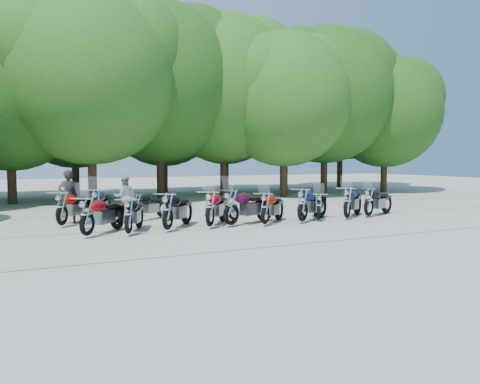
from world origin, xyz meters
name	(u,v)px	position (x,y,z in m)	size (l,w,h in m)	color
ground	(260,228)	(0.00, 0.00, 0.00)	(90.00, 90.00, 0.00)	gray
tree_2	(9,98)	(-7.25, 12.84, 5.31)	(7.31, 7.31, 8.97)	#3A2614
tree_3	(90,78)	(-3.57, 11.24, 6.32)	(8.70, 8.70, 10.67)	#3A2614
tree_4	(159,83)	(0.54, 13.09, 6.64)	(9.13, 9.13, 11.20)	#3A2614
tree_5	(223,89)	(4.61, 13.20, 6.57)	(9.04, 9.04, 11.10)	#3A2614
tree_6	(285,100)	(7.55, 10.82, 5.81)	(8.00, 8.00, 9.82)	#3A2614
tree_7	(325,96)	(11.20, 11.78, 6.39)	(8.79, 8.79, 10.79)	#3A2614
tree_8	(385,112)	(15.83, 11.20, 5.47)	(7.53, 7.53, 9.25)	#3A2614
tree_11	(74,105)	(-3.76, 16.43, 5.49)	(7.56, 7.56, 9.28)	#3A2614
tree_12	(164,106)	(1.80, 16.47, 5.72)	(7.88, 7.88, 9.67)	#3A2614
tree_13	(226,107)	(6.69, 17.47, 6.04)	(8.31, 8.31, 10.20)	#3A2614
tree_14	(283,110)	(10.68, 16.09, 5.83)	(8.02, 8.02, 9.84)	#3A2614
tree_15	(341,100)	(16.61, 17.02, 7.03)	(9.67, 9.67, 11.86)	#3A2614
motorcycle_0	(87,215)	(-5.37, 0.53, 0.67)	(0.72, 2.38, 1.34)	maroon
motorcycle_1	(128,214)	(-4.22, 0.37, 0.64)	(0.69, 2.26, 1.28)	black
motorcycle_2	(168,210)	(-2.96, 0.57, 0.70)	(0.75, 2.47, 1.40)	black
motorcycle_3	(210,207)	(-1.51, 0.64, 0.71)	(0.76, 2.51, 1.42)	#970513
motorcycle_4	(231,206)	(-0.74, 0.64, 0.72)	(0.77, 2.54, 1.43)	#360720
motorcycle_5	(265,207)	(0.40, 0.37, 0.65)	(0.70, 2.29, 1.30)	#971005
motorcycle_6	(303,204)	(1.89, 0.34, 0.71)	(0.76, 2.51, 1.42)	#0B1632
motorcycle_7	(318,205)	(2.72, 0.57, 0.59)	(0.63, 2.08, 1.18)	black
motorcycle_8	(347,201)	(3.98, 0.49, 0.69)	(0.75, 2.46, 1.39)	#0E1940
motorcycle_9	(369,201)	(5.13, 0.61, 0.66)	(0.71, 2.34, 1.32)	black
motorcycle_10	(62,207)	(-5.81, 3.09, 0.68)	(0.73, 2.41, 1.36)	#990A05
motorcycle_11	(96,204)	(-4.68, 3.36, 0.71)	(0.76, 2.50, 1.41)	#0E1E3D
motorcycle_12	(137,206)	(-3.26, 3.30, 0.58)	(0.63, 2.06, 1.16)	black
rider_0	(68,197)	(-5.51, 4.00, 0.94)	(0.69, 0.45, 1.89)	black
rider_1	(124,197)	(-3.43, 4.55, 0.82)	(0.80, 0.62, 1.65)	#98989A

